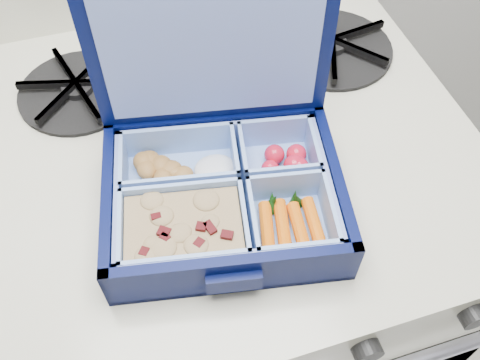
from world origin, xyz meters
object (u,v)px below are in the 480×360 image
object	(u,v)px
burner_grate	(332,43)
fork	(257,95)
bento_box	(224,197)
stove	(228,283)

from	to	relation	value
burner_grate	fork	size ratio (longest dim) A/B	0.96
bento_box	fork	xyz separation A→B (m)	(0.09, 0.16, -0.03)
bento_box	fork	size ratio (longest dim) A/B	1.38
burner_grate	fork	world-z (taller)	burner_grate
stove	burner_grate	world-z (taller)	burner_grate
bento_box	burner_grate	size ratio (longest dim) A/B	1.43
bento_box	burner_grate	xyz separation A→B (m)	(0.21, 0.21, -0.02)
stove	bento_box	world-z (taller)	bento_box
stove	fork	xyz separation A→B (m)	(0.06, 0.03, 0.44)
bento_box	fork	distance (m)	0.18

